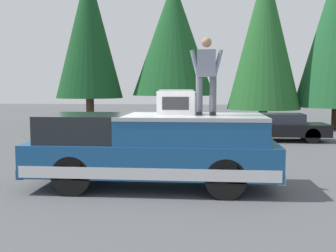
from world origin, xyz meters
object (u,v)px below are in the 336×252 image
Objects in this scene: person_on_truck_bed at (206,74)px; parked_car_black at (278,127)px; compressor_unit at (177,102)px; pickup_truck at (153,149)px.

parked_car_black is (8.56, -3.05, -1.97)m from person_on_truck_bed.
compressor_unit is 0.95m from person_on_truck_bed.
pickup_truck reaches higher than parked_car_black.
pickup_truck is 9.48m from parked_car_black.
pickup_truck is 3.28× the size of person_on_truck_bed.
person_on_truck_bed reaches higher than compressor_unit.
pickup_truck is 6.60× the size of compressor_unit.
compressor_unit is 0.50× the size of person_on_truck_bed.
compressor_unit reaches higher than parked_car_black.
person_on_truck_bed is at bearing -111.77° from compressor_unit.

